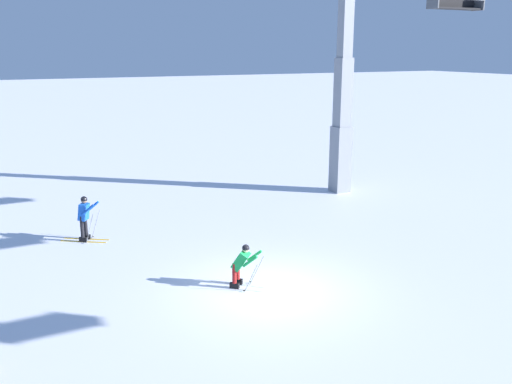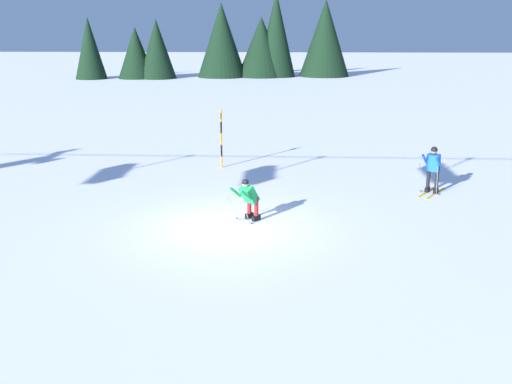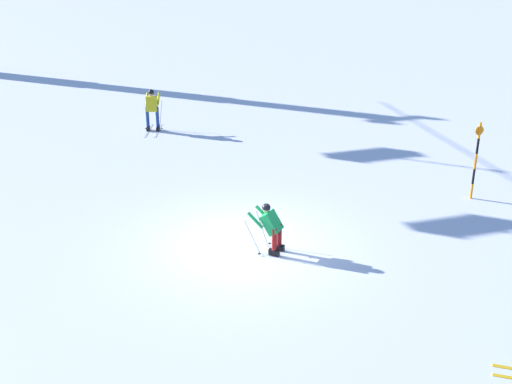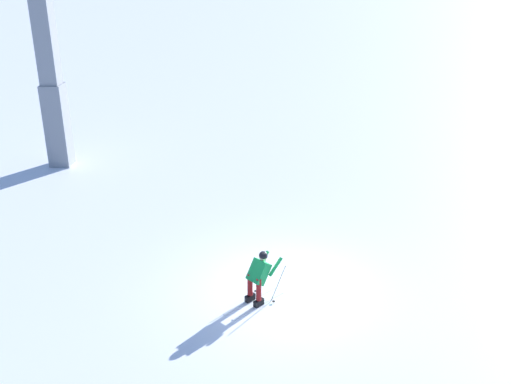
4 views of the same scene
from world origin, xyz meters
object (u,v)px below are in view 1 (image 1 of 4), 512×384
at_px(lift_tower_near, 343,105).
at_px(skier_distant_uphill, 84,215).
at_px(chairlift_seat_nearest, 455,1).
at_px(skier_carving_main, 241,263).

xyz_separation_m(lift_tower_near, skier_distant_uphill, (1.91, -12.56, -3.26)).
xyz_separation_m(lift_tower_near, chairlift_seat_nearest, (6.56, 0.00, 4.24)).
distance_m(skier_carving_main, lift_tower_near, 12.81).
bearing_deg(chairlift_seat_nearest, skier_carving_main, -79.95).
height_order(lift_tower_near, skier_distant_uphill, lift_tower_near).
xyz_separation_m(skier_carving_main, chairlift_seat_nearest, (-1.63, 9.20, 7.73)).
bearing_deg(lift_tower_near, skier_carving_main, -48.31).
bearing_deg(skier_distant_uphill, chairlift_seat_nearest, 69.68).
xyz_separation_m(skier_carving_main, skier_distant_uphill, (-6.28, -3.36, 0.22)).
bearing_deg(lift_tower_near, skier_distant_uphill, -81.34).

